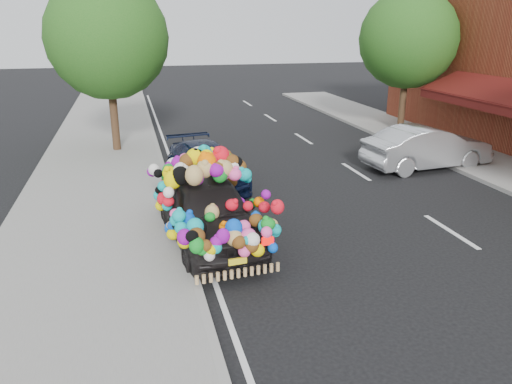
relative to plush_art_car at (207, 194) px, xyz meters
The scene contains 9 objects.
ground 2.27m from the plush_art_car, 26.39° to the right, with size 100.00×100.00×0.00m, color black.
sidewalk 2.84m from the plush_art_car, 160.34° to the right, with size 4.00×60.00×0.12m, color gray.
kerb 1.44m from the plush_art_car, 121.64° to the right, with size 0.15×60.00×0.13m, color gray.
lane_markings 5.57m from the plush_art_car, ahead, with size 6.00×50.00×0.01m, color silver, non-canonical shape.
tree_near_sidewalk 9.32m from the plush_art_car, 103.08° to the left, with size 4.20×4.20×6.13m.
tree_far_b 13.68m from the plush_art_car, 42.90° to the left, with size 4.00×4.00×5.90m.
plush_art_car is the anchor object (origin of this frame).
navy_sedan 4.10m from the plush_art_car, 81.82° to the left, with size 1.63×4.02×1.17m, color black.
silver_hatchback 8.72m from the plush_art_car, 26.85° to the left, with size 1.46×4.20×1.38m, color #A2A5A9.
Camera 1 is at (-3.27, -9.03, 4.46)m, focal length 35.00 mm.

